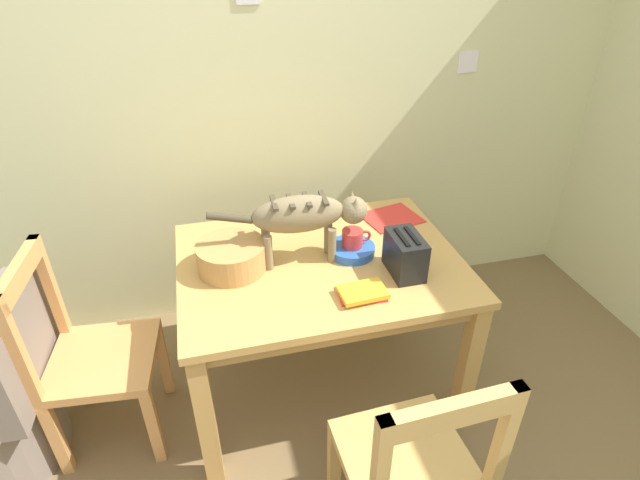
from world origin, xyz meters
TOP-DOWN VIEW (x-y plane):
  - wall_rear at (0.00, 1.86)m, footprint 4.48×0.11m
  - dining_table at (0.14, 1.10)m, footprint 1.20×0.90m
  - cat at (0.08, 1.12)m, footprint 0.66×0.15m
  - saucer_bowl at (0.29, 1.11)m, footprint 0.20×0.20m
  - coffee_mug at (0.29, 1.11)m, footprint 0.13×0.09m
  - magazine at (0.57, 1.36)m, footprint 0.30×0.27m
  - book_stack at (0.24, 0.82)m, footprint 0.19×0.15m
  - wicker_basket at (-0.23, 1.12)m, footprint 0.29×0.29m
  - toaster at (0.45, 0.93)m, footprint 0.12×0.20m
  - wooden_chair_near at (0.24, 0.26)m, footprint 0.44×0.44m
  - wooden_chair_far at (-0.84, 1.04)m, footprint 0.46×0.46m

SIDE VIEW (x-z plane):
  - wooden_chair_near at x=0.24m, z-range -0.01..0.91m
  - wooden_chair_far at x=-0.84m, z-range -0.01..0.91m
  - dining_table at x=0.14m, z-range 0.27..1.00m
  - magazine at x=0.57m, z-range 0.73..0.73m
  - book_stack at x=0.24m, z-range 0.73..0.76m
  - saucer_bowl at x=0.29m, z-range 0.73..0.77m
  - wicker_basket at x=-0.23m, z-range 0.73..0.85m
  - coffee_mug at x=0.29m, z-range 0.77..0.84m
  - toaster at x=0.45m, z-range 0.72..0.90m
  - cat at x=0.08m, z-range 0.79..1.09m
  - wall_rear at x=0.00m, z-range 0.00..2.50m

